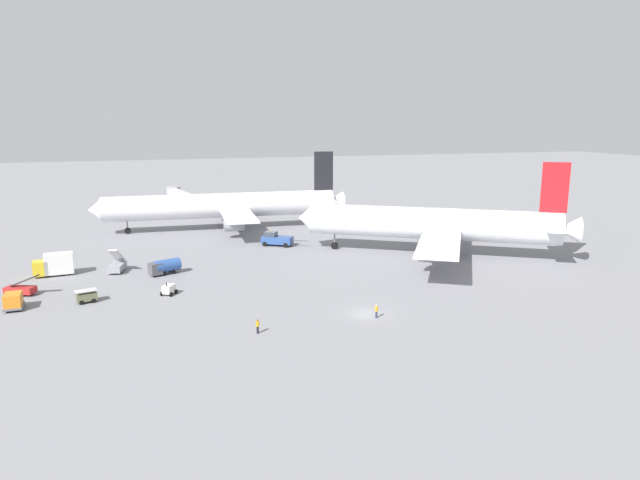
{
  "coord_description": "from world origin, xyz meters",
  "views": [
    {
      "loc": [
        -26.09,
        -62.91,
        23.98
      ],
      "look_at": [
        2.19,
        26.64,
        4.0
      ],
      "focal_mm": 31.77,
      "sensor_mm": 36.0,
      "label": 1
    }
  ],
  "objects": [
    {
      "name": "gse_baggage_cart_trailing",
      "position": [
        -34.13,
        15.59,
        0.86
      ],
      "size": [
        3.05,
        2.25,
        1.71
      ],
      "color": "#666B4C",
      "rests_on": "ground"
    },
    {
      "name": "ground_plane",
      "position": [
        0.0,
        0.0,
        0.0
      ],
      "size": [
        600.0,
        600.0,
        0.0
      ],
      "primitive_type": "plane",
      "color": "gray"
    },
    {
      "name": "pushback_tug",
      "position": [
        -1.78,
        42.19,
        1.28
      ],
      "size": [
        8.4,
        6.11,
        3.02
      ],
      "color": "#2D4C8C",
      "rests_on": "ground"
    },
    {
      "name": "airliner_being_pushed",
      "position": [
        23.44,
        26.33,
        5.62
      ],
      "size": [
        44.76,
        43.07,
        17.06
      ],
      "color": "white",
      "rests_on": "ground"
    },
    {
      "name": "ground_crew_marshaller_foreground",
      "position": [
        -14.47,
        -2.38,
        0.9
      ],
      "size": [
        0.36,
        0.36,
        1.72
      ],
      "color": "black",
      "rests_on": "ground"
    },
    {
      "name": "jet_bridge",
      "position": [
        -16.0,
        90.33,
        4.02
      ],
      "size": [
        7.92,
        23.72,
        5.8
      ],
      "color": "#B7B7BC",
      "rests_on": "ground"
    },
    {
      "name": "gse_stair_truck_yellow",
      "position": [
        -30.71,
        31.0,
        1.03
      ],
      "size": [
        2.97,
        4.9,
        4.06
      ],
      "color": "gray",
      "rests_on": "ground"
    },
    {
      "name": "ground_crew_ramp_agent_by_cones",
      "position": [
        0.56,
        -1.67,
        0.88
      ],
      "size": [
        0.36,
        0.36,
        1.68
      ],
      "color": "#2D3351",
      "rests_on": "ground"
    },
    {
      "name": "gse_fuel_bowser_stubby",
      "position": [
        -23.54,
        26.93,
        1.33
      ],
      "size": [
        5.25,
        3.58,
        2.4
      ],
      "color": "#2D5199",
      "rests_on": "ground"
    },
    {
      "name": "gse_belt_loader_portside",
      "position": [
        -43.17,
        21.9,
        0.83
      ],
      "size": [
        4.99,
        3.29,
        3.02
      ],
      "color": "red",
      "rests_on": "ground"
    },
    {
      "name": "gse_gpu_cart_small",
      "position": [
        -23.41,
        15.83,
        0.79
      ],
      "size": [
        2.47,
        2.63,
        1.9
      ],
      "color": "silver",
      "rests_on": "ground"
    },
    {
      "name": "gse_catering_truck_tall",
      "position": [
        -40.01,
        31.57,
        1.76
      ],
      "size": [
        6.05,
        2.97,
        3.5
      ],
      "color": "gold",
      "rests_on": "ground"
    },
    {
      "name": "gse_container_dolly_flat",
      "position": [
        -42.83,
        15.33,
        1.17
      ],
      "size": [
        2.35,
        3.3,
        2.15
      ],
      "color": "slate",
      "rests_on": "ground"
    },
    {
      "name": "airliner_at_gate_left",
      "position": [
        -8.98,
        62.2,
        5.32
      ],
      "size": [
        55.99,
        38.31,
        16.91
      ],
      "color": "silver",
      "rests_on": "ground"
    }
  ]
}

